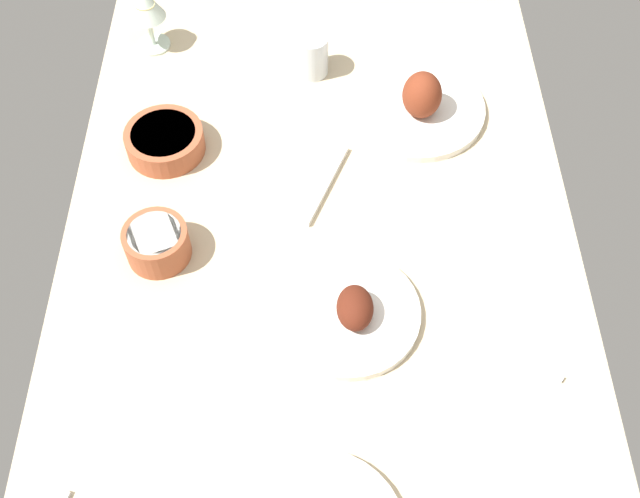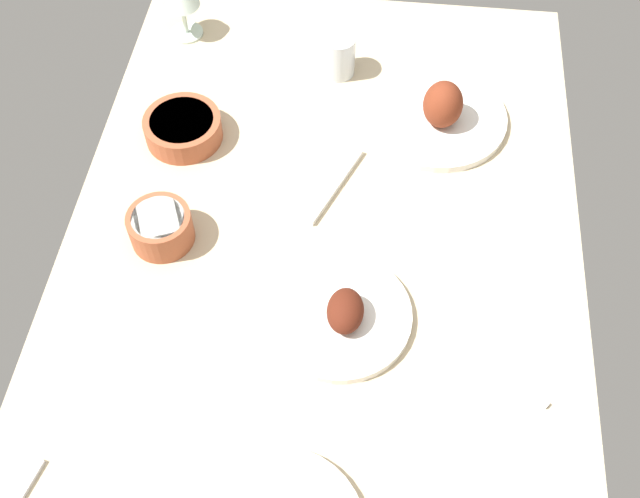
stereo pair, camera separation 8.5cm
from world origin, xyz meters
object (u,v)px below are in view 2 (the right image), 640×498
plate_near_viewer (438,113)px  plate_center_main (341,314)px  water_tumbler (339,55)px  folded_napkin (307,173)px  bowl_sauce (183,128)px  bowl_cream (160,227)px  spoon_loose (500,369)px

plate_near_viewer → plate_center_main: bearing=-17.6°
water_tumbler → folded_napkin: (28.33, -3.01, -3.77)cm
plate_near_viewer → bowl_sauce: size_ratio=1.86×
plate_near_viewer → bowl_sauce: plate_near_viewer is taller
plate_center_main → water_tumbler: water_tumbler is taller
bowl_cream → bowl_sauce: (-23.87, -1.36, -0.73)cm
plate_center_main → bowl_sauce: plate_center_main is taller
folded_napkin → water_tumbler: bearing=173.9°
plate_near_viewer → bowl_sauce: bearing=-79.0°
water_tumbler → folded_napkin: water_tumbler is taller
bowl_cream → water_tumbler: size_ratio=1.26×
bowl_sauce → folded_napkin: size_ratio=0.76×
bowl_cream → folded_napkin: bowl_cream is taller
bowl_cream → bowl_sauce: size_ratio=0.75×
plate_near_viewer → spoon_loose: (52.15, 10.98, -2.05)cm
spoon_loose → plate_near_viewer: bearing=-40.5°
bowl_cream → water_tumbler: water_tumbler is taller
plate_near_viewer → bowl_sauce: (9.34, -48.18, 0.17)cm
bowl_sauce → folded_napkin: bearing=74.2°
plate_center_main → spoon_loose: (6.29, 25.54, -1.11)cm
bowl_cream → folded_napkin: (-16.88, 23.27, -2.75)cm
bowl_sauce → folded_napkin: (6.99, 24.63, -2.02)cm
bowl_cream → spoon_loose: bearing=71.9°
plate_near_viewer → bowl_cream: 57.41cm
spoon_loose → water_tumbler: bearing=-26.2°
plate_center_main → plate_near_viewer: size_ratio=0.86×
plate_center_main → folded_napkin: 30.88cm
water_tumbler → plate_center_main: bearing=5.9°
plate_center_main → bowl_cream: (-12.65, -32.26, 1.84)cm
plate_near_viewer → water_tumbler: plate_near_viewer is taller
plate_center_main → water_tumbler: (-57.86, -5.98, 2.86)cm
plate_center_main → spoon_loose: bearing=76.2°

